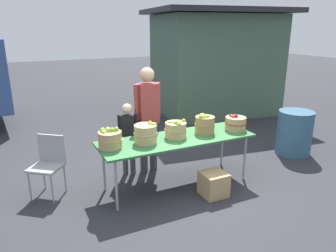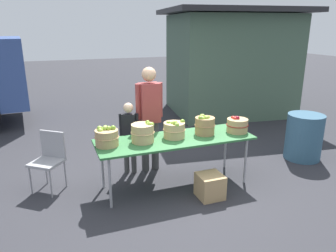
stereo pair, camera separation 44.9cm
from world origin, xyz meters
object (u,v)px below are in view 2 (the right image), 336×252
object	(u,v)px
produce_crate	(210,186)
folding_chair	(49,156)
apple_basket_green_0	(107,137)
apple_basket_green_3	(205,125)
child_customer	(129,132)
apple_basket_green_2	(174,130)
vendor_adult	(150,111)
trash_barrel	(304,137)
apple_basket_red_0	(237,125)
market_table	(175,141)
apple_basket_green_1	(143,133)

from	to	relation	value
produce_crate	folding_chair	bearing A→B (deg)	153.01
apple_basket_green_0	apple_basket_green_3	size ratio (longest dim) A/B	1.05
apple_basket_green_0	child_customer	xyz separation A→B (m)	(0.46, 0.61, -0.18)
folding_chair	apple_basket_green_2	bearing A→B (deg)	22.05
vendor_adult	trash_barrel	world-z (taller)	vendor_adult
apple_basket_green_0	child_customer	distance (m)	0.79
apple_basket_red_0	child_customer	distance (m)	1.69
market_table	trash_barrel	size ratio (longest dim) A/B	2.80
market_table	apple_basket_green_2	size ratio (longest dim) A/B	6.96
apple_basket_green_3	produce_crate	xyz separation A→B (m)	(-0.16, -0.53, -0.72)
market_table	apple_basket_green_1	size ratio (longest dim) A/B	6.82
market_table	apple_basket_red_0	xyz separation A→B (m)	(1.00, -0.06, 0.15)
apple_basket_green_3	apple_basket_red_0	size ratio (longest dim) A/B	0.94
apple_basket_green_0	child_customer	bearing A→B (deg)	53.19
apple_basket_green_0	produce_crate	world-z (taller)	apple_basket_green_0
market_table	apple_basket_red_0	world-z (taller)	apple_basket_red_0
apple_basket_green_1	produce_crate	bearing A→B (deg)	-33.57
apple_basket_green_1	folding_chair	bearing A→B (deg)	157.61
folding_chair	trash_barrel	distance (m)	4.32
apple_basket_green_3	folding_chair	bearing A→B (deg)	166.81
trash_barrel	market_table	bearing A→B (deg)	-176.52
apple_basket_green_1	vendor_adult	bearing A→B (deg)	65.12
market_table	trash_barrel	distance (m)	2.58
apple_basket_green_3	vendor_adult	bearing A→B (deg)	135.67
apple_basket_green_3	vendor_adult	size ratio (longest dim) A/B	0.19
apple_basket_green_0	child_customer	size ratio (longest dim) A/B	0.28
vendor_adult	child_customer	bearing A→B (deg)	-1.53
apple_basket_green_3	child_customer	distance (m)	1.21
produce_crate	apple_basket_green_1	bearing A→B (deg)	146.43
apple_basket_green_1	apple_basket_green_3	xyz separation A→B (m)	(0.96, 0.00, 0.01)
vendor_adult	folding_chair	size ratio (longest dim) A/B	1.99
folding_chair	apple_basket_green_0	bearing A→B (deg)	5.41
child_customer	apple_basket_green_1	bearing A→B (deg)	114.95
child_customer	apple_basket_green_2	bearing A→B (deg)	150.95
apple_basket_green_0	apple_basket_red_0	distance (m)	1.98
vendor_adult	apple_basket_green_3	bearing A→B (deg)	133.83
vendor_adult	trash_barrel	xyz separation A→B (m)	(2.73, -0.51, -0.60)
apple_basket_green_3	apple_basket_red_0	bearing A→B (deg)	-8.55
apple_basket_green_1	apple_basket_red_0	distance (m)	1.48
apple_basket_green_1	trash_barrel	distance (m)	3.07
apple_basket_red_0	folding_chair	world-z (taller)	apple_basket_red_0
apple_basket_red_0	produce_crate	bearing A→B (deg)	-146.02
market_table	apple_basket_green_0	xyz separation A→B (m)	(-0.98, 0.05, 0.16)
produce_crate	apple_basket_green_2	bearing A→B (deg)	120.32
apple_basket_green_3	trash_barrel	bearing A→B (deg)	3.70
apple_basket_green_3	folding_chair	distance (m)	2.32
apple_basket_green_1	apple_basket_green_2	distance (m)	0.48
market_table	vendor_adult	distance (m)	0.75
market_table	apple_basket_green_3	world-z (taller)	apple_basket_green_3
vendor_adult	produce_crate	xyz separation A→B (m)	(0.50, -1.18, -0.84)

